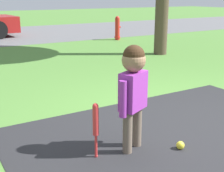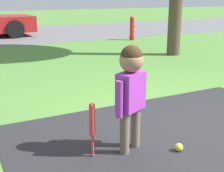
{
  "view_description": "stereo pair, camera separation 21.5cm",
  "coord_description": "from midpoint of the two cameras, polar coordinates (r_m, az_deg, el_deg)",
  "views": [
    {
      "loc": [
        -2.67,
        -2.62,
        1.52
      ],
      "look_at": [
        -1.0,
        0.16,
        0.57
      ],
      "focal_mm": 50.0,
      "sensor_mm": 36.0,
      "label": 1
    },
    {
      "loc": [
        -2.48,
        -2.72,
        1.52
      ],
      "look_at": [
        -1.0,
        0.16,
        0.57
      ],
      "focal_mm": 50.0,
      "sensor_mm": 36.0,
      "label": 2
    }
  ],
  "objects": [
    {
      "name": "child",
      "position": [
        3.01,
        1.87,
        0.39
      ],
      "size": [
        0.41,
        0.27,
        1.08
      ],
      "rotation": [
        0.0,
        0.0,
        0.43
      ],
      "color": "#6B5B4C",
      "rests_on": "ground"
    },
    {
      "name": "baseball_bat",
      "position": [
        2.97,
        -5.09,
        -6.76
      ],
      "size": [
        0.06,
        0.06,
        0.56
      ],
      "color": "red",
      "rests_on": "ground"
    },
    {
      "name": "sports_ball",
      "position": [
        3.3,
        10.54,
        -10.63
      ],
      "size": [
        0.09,
        0.09,
        0.09
      ],
      "color": "yellow",
      "rests_on": "ground"
    },
    {
      "name": "street_strip",
      "position": [
        13.18,
        -19.75,
        8.77
      ],
      "size": [
        40.0,
        6.0,
        0.01
      ],
      "color": "slate",
      "rests_on": "ground"
    },
    {
      "name": "ground_plane",
      "position": [
        4.01,
        12.05,
        -6.39
      ],
      "size": [
        60.0,
        60.0,
        0.0
      ],
      "primitive_type": "plane",
      "color": "#518438"
    },
    {
      "name": "fire_hydrant",
      "position": [
        11.05,
        0.42,
        10.48
      ],
      "size": [
        0.22,
        0.2,
        0.82
      ],
      "color": "red",
      "rests_on": "ground"
    }
  ]
}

